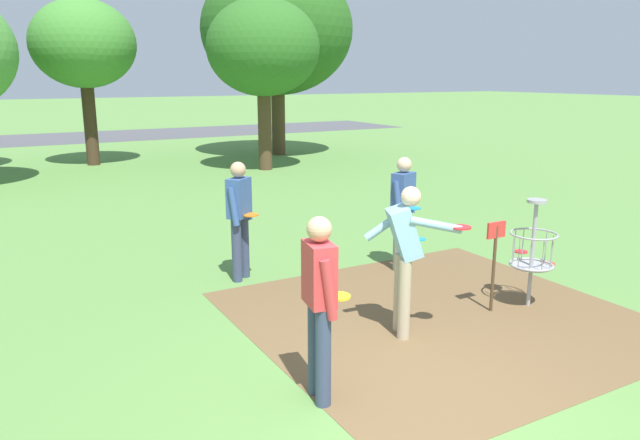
% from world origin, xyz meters
% --- Properties ---
extents(ground_plane, '(160.00, 160.00, 0.00)m').
position_xyz_m(ground_plane, '(0.00, 0.00, 0.00)').
color(ground_plane, '#5B8942').
extents(dirt_tee_pad, '(4.53, 4.36, 0.01)m').
position_xyz_m(dirt_tee_pad, '(1.63, 1.66, 0.00)').
color(dirt_tee_pad, brown).
rests_on(dirt_tee_pad, ground).
extents(disc_golf_basket, '(0.98, 0.58, 1.39)m').
position_xyz_m(disc_golf_basket, '(2.82, 1.40, 0.75)').
color(disc_golf_basket, '#9E9EA3').
rests_on(disc_golf_basket, ground).
extents(player_foreground_watching, '(0.90, 0.86, 1.71)m').
position_xyz_m(player_foreground_watching, '(0.95, 1.47, 0.99)').
color(player_foreground_watching, tan).
rests_on(player_foreground_watching, ground).
extents(player_throwing, '(0.47, 0.45, 1.71)m').
position_xyz_m(player_throwing, '(0.07, 4.16, 0.97)').
color(player_throwing, '#384260').
rests_on(player_throwing, ground).
extents(player_waiting_left, '(0.50, 0.45, 1.71)m').
position_xyz_m(player_waiting_left, '(2.38, 3.42, 0.97)').
color(player_waiting_left, slate).
rests_on(player_waiting_left, ground).
extents(player_waiting_right, '(0.43, 0.49, 1.71)m').
position_xyz_m(player_waiting_right, '(-0.57, 0.71, 0.97)').
color(player_waiting_right, '#384260').
rests_on(player_waiting_right, ground).
extents(frisbee_near_basket, '(0.23, 0.23, 0.02)m').
position_xyz_m(frisbee_near_basket, '(4.50, 2.47, 0.01)').
color(frisbee_near_basket, red).
rests_on(frisbee_near_basket, ground).
extents(frisbee_by_tee, '(0.22, 0.22, 0.02)m').
position_xyz_m(frisbee_by_tee, '(4.65, 3.14, 0.01)').
color(frisbee_by_tee, red).
rests_on(frisbee_by_tee, ground).
extents(frisbee_mid_grass, '(0.21, 0.21, 0.02)m').
position_xyz_m(frisbee_mid_grass, '(3.68, 4.58, 0.01)').
color(frisbee_mid_grass, '#1E93DB').
rests_on(frisbee_mid_grass, ground).
extents(tree_near_right, '(5.39, 5.39, 6.75)m').
position_xyz_m(tree_near_right, '(6.63, 16.63, 4.45)').
color(tree_near_right, '#4C3823').
rests_on(tree_near_right, ground).
extents(tree_mid_left, '(3.40, 3.40, 5.13)m').
position_xyz_m(tree_mid_left, '(4.68, 13.52, 3.66)').
color(tree_mid_left, '#4C3823').
rests_on(tree_mid_left, ground).
extents(tree_mid_right, '(3.25, 3.25, 5.22)m').
position_xyz_m(tree_mid_right, '(0.16, 17.22, 3.81)').
color(tree_mid_right, '#422D1E').
rests_on(tree_mid_right, ground).
extents(parking_lot_strip, '(36.00, 6.00, 0.01)m').
position_xyz_m(parking_lot_strip, '(0.00, 27.01, 0.00)').
color(parking_lot_strip, '#4C4C51').
rests_on(parking_lot_strip, ground).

